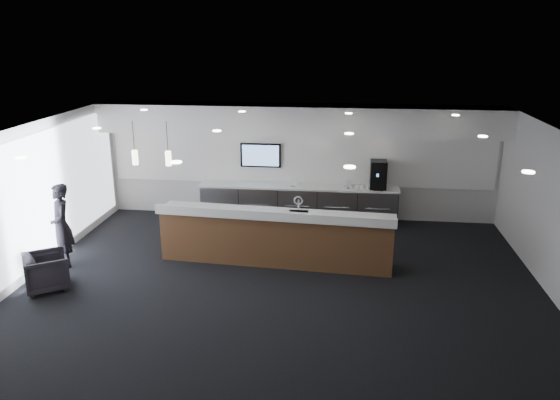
# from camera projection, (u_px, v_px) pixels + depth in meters

# --- Properties ---
(ground) EXTENTS (10.00, 10.00, 0.00)m
(ground) POSITION_uv_depth(u_px,v_px,m) (282.00, 282.00, 10.71)
(ground) COLOR black
(ground) RESTS_ON ground
(ceiling) EXTENTS (10.00, 8.00, 0.02)m
(ceiling) POSITION_uv_depth(u_px,v_px,m) (282.00, 130.00, 9.81)
(ceiling) COLOR black
(ceiling) RESTS_ON back_wall
(back_wall) EXTENTS (10.00, 0.02, 3.00)m
(back_wall) POSITION_uv_depth(u_px,v_px,m) (300.00, 161.00, 14.05)
(back_wall) COLOR silver
(back_wall) RESTS_ON ground
(left_wall) EXTENTS (0.02, 8.00, 3.00)m
(left_wall) POSITION_uv_depth(u_px,v_px,m) (32.00, 200.00, 10.82)
(left_wall) COLOR silver
(left_wall) RESTS_ON ground
(soffit_bulkhead) EXTENTS (10.00, 0.90, 0.70)m
(soffit_bulkhead) POSITION_uv_depth(u_px,v_px,m) (299.00, 119.00, 13.28)
(soffit_bulkhead) COLOR white
(soffit_bulkhead) RESTS_ON back_wall
(alcove_panel) EXTENTS (9.80, 0.06, 1.40)m
(alcove_panel) POSITION_uv_depth(u_px,v_px,m) (300.00, 158.00, 14.00)
(alcove_panel) COLOR white
(alcove_panel) RESTS_ON back_wall
(window_blinds_wall) EXTENTS (0.04, 7.36, 2.55)m
(window_blinds_wall) POSITION_uv_depth(u_px,v_px,m) (34.00, 200.00, 10.82)
(window_blinds_wall) COLOR silver
(window_blinds_wall) RESTS_ON left_wall
(back_credenza) EXTENTS (5.06, 0.66, 0.95)m
(back_credenza) POSITION_uv_depth(u_px,v_px,m) (298.00, 203.00, 14.02)
(back_credenza) COLOR gray
(back_credenza) RESTS_ON ground
(wall_tv) EXTENTS (1.05, 0.08, 0.62)m
(wall_tv) POSITION_uv_depth(u_px,v_px,m) (261.00, 155.00, 14.03)
(wall_tv) COLOR black
(wall_tv) RESTS_ON back_wall
(pendant_left) EXTENTS (0.12, 0.12, 0.30)m
(pendant_left) POSITION_uv_depth(u_px,v_px,m) (169.00, 158.00, 11.06)
(pendant_left) COLOR #FFF1C6
(pendant_left) RESTS_ON ceiling
(pendant_right) EXTENTS (0.12, 0.12, 0.30)m
(pendant_right) POSITION_uv_depth(u_px,v_px,m) (136.00, 157.00, 11.14)
(pendant_right) COLOR #FFF1C6
(pendant_right) RESTS_ON ceiling
(ceiling_can_lights) EXTENTS (7.00, 5.00, 0.02)m
(ceiling_can_lights) POSITION_uv_depth(u_px,v_px,m) (282.00, 132.00, 9.82)
(ceiling_can_lights) COLOR white
(ceiling_can_lights) RESTS_ON ceiling
(service_counter) EXTENTS (4.99, 1.17, 1.49)m
(service_counter) POSITION_uv_depth(u_px,v_px,m) (276.00, 237.00, 11.45)
(service_counter) COLOR brown
(service_counter) RESTS_ON ground
(coffee_machine) EXTENTS (0.40, 0.53, 0.70)m
(coffee_machine) POSITION_uv_depth(u_px,v_px,m) (378.00, 175.00, 13.55)
(coffee_machine) COLOR black
(coffee_machine) RESTS_ON back_credenza
(info_sign_left) EXTENTS (0.17, 0.07, 0.24)m
(info_sign_left) POSITION_uv_depth(u_px,v_px,m) (294.00, 182.00, 13.78)
(info_sign_left) COLOR silver
(info_sign_left) RESTS_ON back_credenza
(info_sign_right) EXTENTS (0.16, 0.03, 0.21)m
(info_sign_right) POSITION_uv_depth(u_px,v_px,m) (349.00, 184.00, 13.58)
(info_sign_right) COLOR silver
(info_sign_right) RESTS_ON back_credenza
(armchair) EXTENTS (1.07, 1.06, 0.71)m
(armchair) POSITION_uv_depth(u_px,v_px,m) (47.00, 272.00, 10.33)
(armchair) COLOR black
(armchair) RESTS_ON ground
(lounge_guest) EXTENTS (0.72, 0.77, 1.76)m
(lounge_guest) POSITION_uv_depth(u_px,v_px,m) (62.00, 226.00, 11.22)
(lounge_guest) COLOR black
(lounge_guest) RESTS_ON ground
(cup_0) EXTENTS (0.11, 0.11, 0.10)m
(cup_0) POSITION_uv_depth(u_px,v_px,m) (374.00, 187.00, 13.53)
(cup_0) COLOR white
(cup_0) RESTS_ON back_credenza
(cup_1) EXTENTS (0.16, 0.16, 0.10)m
(cup_1) POSITION_uv_depth(u_px,v_px,m) (368.00, 187.00, 13.55)
(cup_1) COLOR white
(cup_1) RESTS_ON back_credenza
(cup_2) EXTENTS (0.14, 0.14, 0.10)m
(cup_2) POSITION_uv_depth(u_px,v_px,m) (363.00, 187.00, 13.57)
(cup_2) COLOR white
(cup_2) RESTS_ON back_credenza
(cup_3) EXTENTS (0.14, 0.14, 0.10)m
(cup_3) POSITION_uv_depth(u_px,v_px,m) (357.00, 187.00, 13.58)
(cup_3) COLOR white
(cup_3) RESTS_ON back_credenza
(cup_4) EXTENTS (0.15, 0.15, 0.10)m
(cup_4) POSITION_uv_depth(u_px,v_px,m) (351.00, 186.00, 13.60)
(cup_4) COLOR white
(cup_4) RESTS_ON back_credenza
(cup_5) EXTENTS (0.12, 0.12, 0.10)m
(cup_5) POSITION_uv_depth(u_px,v_px,m) (346.00, 186.00, 13.61)
(cup_5) COLOR white
(cup_5) RESTS_ON back_credenza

